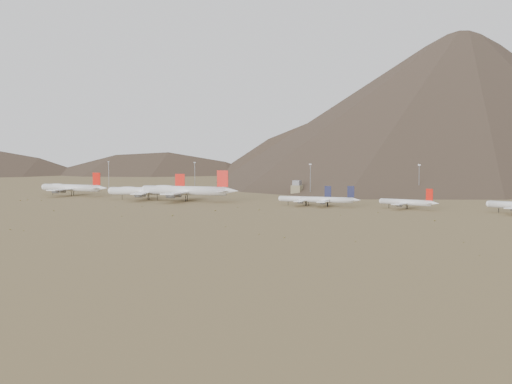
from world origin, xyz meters
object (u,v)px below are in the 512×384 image
at_px(widebody_centre, 147,191).
at_px(control_tower, 297,189).
at_px(narrowbody_b, 328,200).
at_px(narrowbody_a, 307,199).
at_px(widebody_east, 185,190).
at_px(widebody_west, 72,188).

relative_size(widebody_centre, control_tower, 5.24).
height_order(narrowbody_b, control_tower, narrowbody_b).
xyz_separation_m(widebody_centre, narrowbody_a, (126.10, -0.72, -2.28)).
bearing_deg(narrowbody_a, widebody_east, 175.74).
relative_size(widebody_west, widebody_centre, 1.01).
height_order(widebody_centre, control_tower, widebody_centre).
relative_size(narrowbody_b, control_tower, 3.50).
height_order(widebody_centre, widebody_east, widebody_east).
relative_size(widebody_east, narrowbody_b, 1.80).
xyz_separation_m(narrowbody_b, control_tower, (-59.09, 95.99, 0.81)).
bearing_deg(control_tower, widebody_centre, -130.99).
bearing_deg(control_tower, widebody_west, -152.83).
xyz_separation_m(narrowbody_a, narrowbody_b, (15.31, -0.55, 0.11)).
xyz_separation_m(widebody_west, control_tower, (161.77, 83.03, -1.20)).
distance_m(widebody_west, narrowbody_a, 205.94).
bearing_deg(widebody_centre, control_tower, 30.94).
bearing_deg(widebody_centre, narrowbody_b, -18.59).
bearing_deg(narrowbody_a, control_tower, 111.20).
xyz_separation_m(widebody_east, control_tower, (50.17, 94.11, -2.46)).
bearing_deg(widebody_east, widebody_west, 167.62).
relative_size(widebody_west, narrowbody_a, 1.55).
bearing_deg(narrowbody_b, widebody_centre, 172.50).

